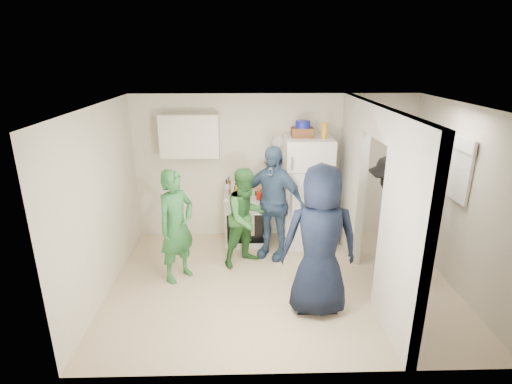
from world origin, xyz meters
TOP-DOWN VIEW (x-y plane):
  - floor at (0.00, 0.00)m, footprint 4.80×4.80m
  - wall_back at (0.00, 1.70)m, footprint 4.80×0.00m
  - wall_front at (0.00, -1.70)m, footprint 4.80×0.00m
  - wall_left at (-2.40, 0.00)m, footprint 0.00×3.40m
  - wall_right at (2.40, 0.00)m, footprint 0.00×3.40m
  - ceiling at (0.00, 0.00)m, footprint 4.80×4.80m
  - partition_pier_back at (1.20, 1.10)m, footprint 0.12×1.20m
  - partition_pier_front at (1.20, -1.10)m, footprint 0.12×1.20m
  - partition_header at (1.20, 0.00)m, footprint 0.12×1.00m
  - stove at (-0.50, 1.37)m, footprint 0.72×0.60m
  - upper_cabinet at (-1.40, 1.52)m, footprint 0.95×0.34m
  - fridge at (0.52, 1.34)m, footprint 0.76×0.74m
  - wicker_basket at (0.42, 1.39)m, footprint 0.35×0.25m
  - blue_bowl at (0.42, 1.39)m, footprint 0.24×0.24m
  - yellow_cup_stack_top at (0.74, 1.24)m, footprint 0.09×0.09m
  - wall_clock at (0.05, 1.68)m, footprint 0.22×0.02m
  - spice_shelf at (0.00, 1.65)m, footprint 0.35×0.08m
  - nook_window at (2.38, 0.20)m, footprint 0.03×0.70m
  - nook_window_frame at (2.36, 0.20)m, footprint 0.04×0.76m
  - nook_valance at (2.34, 0.20)m, footprint 0.04×0.82m
  - yellow_cup_stack_stove at (-0.62, 1.15)m, footprint 0.09×0.09m
  - red_cup at (-0.28, 1.17)m, footprint 0.09×0.09m
  - person_green_left at (-1.47, 0.21)m, footprint 0.69×0.71m
  - person_green_center at (-0.49, 0.63)m, footprint 0.94×0.90m
  - person_denim at (-0.08, 0.86)m, footprint 1.15×0.89m
  - person_navy at (0.40, -0.61)m, footprint 0.94×0.61m
  - person_nook at (1.51, 0.13)m, footprint 1.02×1.34m
  - bottle_a at (-0.78, 1.49)m, footprint 0.06×0.06m
  - bottle_b at (-0.66, 1.29)m, footprint 0.06×0.06m
  - bottle_c at (-0.59, 1.51)m, footprint 0.08×0.08m
  - bottle_d at (-0.49, 1.31)m, footprint 0.08×0.08m
  - bottle_e at (-0.38, 1.56)m, footprint 0.07×0.07m
  - bottle_f at (-0.31, 1.38)m, footprint 0.06×0.06m
  - bottle_g at (-0.23, 1.52)m, footprint 0.07×0.07m
  - bottle_h at (-0.81, 1.24)m, footprint 0.07×0.07m

SIDE VIEW (x-z plane):
  - floor at x=0.00m, z-range 0.00..0.00m
  - stove at x=-0.50m, z-range 0.00..0.85m
  - person_green_center at x=-0.49m, z-range 0.00..1.53m
  - person_green_left at x=-1.47m, z-range 0.00..1.64m
  - person_denim at x=-0.08m, z-range 0.00..1.82m
  - red_cup at x=-0.28m, z-range 0.85..0.97m
  - person_nook at x=1.51m, z-range 0.00..1.84m
  - fridge at x=0.52m, z-range 0.00..1.84m
  - person_navy at x=0.40m, z-range 0.00..1.92m
  - bottle_e at x=-0.38m, z-range 0.85..1.10m
  - bottle_b at x=-0.66m, z-range 0.85..1.10m
  - yellow_cup_stack_stove at x=-0.62m, z-range 0.85..1.10m
  - bottle_g at x=-0.23m, z-range 0.85..1.12m
  - bottle_c at x=-0.59m, z-range 0.85..1.13m
  - bottle_a at x=-0.78m, z-range 0.85..1.15m
  - bottle_f at x=-0.31m, z-range 0.85..1.16m
  - bottle_d at x=-0.49m, z-range 0.85..1.18m
  - bottle_h at x=-0.81m, z-range 0.85..1.18m
  - wall_back at x=0.00m, z-range -1.15..3.65m
  - wall_front at x=0.00m, z-range -1.15..3.65m
  - wall_left at x=-2.40m, z-range -0.45..2.95m
  - wall_right at x=2.40m, z-range -0.45..2.95m
  - partition_pier_back at x=1.20m, z-range 0.00..2.50m
  - partition_pier_front at x=1.20m, z-range 0.00..2.50m
  - spice_shelf at x=0.00m, z-range 1.34..1.36m
  - nook_window at x=2.38m, z-range 1.25..2.05m
  - nook_window_frame at x=2.36m, z-range 1.22..2.08m
  - wall_clock at x=0.05m, z-range 1.59..1.81m
  - upper_cabinet at x=-1.40m, z-range 1.50..2.20m
  - wicker_basket at x=0.42m, z-range 1.84..1.99m
  - yellow_cup_stack_top at x=0.74m, z-range 1.84..2.09m
  - nook_valance at x=2.34m, z-range 1.91..2.09m
  - blue_bowl at x=0.42m, z-range 1.99..2.10m
  - partition_header at x=1.20m, z-range 2.10..2.50m
  - ceiling at x=0.00m, z-range 2.50..2.50m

